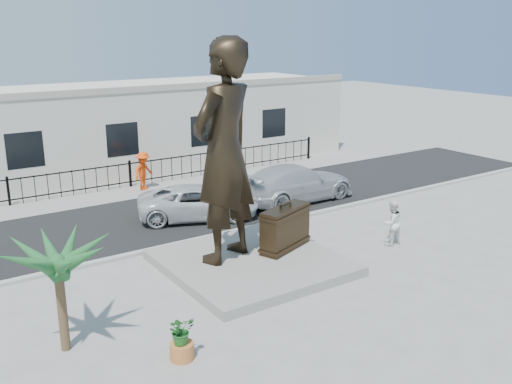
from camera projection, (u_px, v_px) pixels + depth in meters
ground at (293, 280)px, 17.30m from camera, size 100.00×100.00×0.00m
street at (175, 212)px, 23.67m from camera, size 40.00×7.00×0.01m
curb at (218, 235)px, 20.87m from camera, size 40.00×0.25×0.12m
far_sidewalk at (137, 190)px, 26.86m from camera, size 40.00×2.50×0.02m
plinth at (252, 263)px, 18.18m from camera, size 5.20×5.20×0.30m
fence at (130, 175)px, 27.33m from camera, size 22.00×0.10×1.20m
building at (98, 129)px, 30.23m from camera, size 28.00×7.00×4.40m
statue at (224, 152)px, 17.26m from camera, size 2.94×2.46×6.86m
suitcase at (285, 228)px, 18.77m from camera, size 2.13×1.31×1.43m
tourist at (391, 223)px, 19.90m from camera, size 0.82×0.66×1.63m
car_white at (199, 202)px, 22.75m from camera, size 5.28×3.92×1.33m
car_silver at (296, 183)px, 25.03m from camera, size 5.61×2.36×1.62m
worker at (144, 171)px, 26.70m from camera, size 1.35×1.14×1.81m
palm_tree at (66, 349)px, 13.55m from camera, size 1.80×1.80×3.20m
planter at (182, 351)px, 13.10m from camera, size 0.56×0.56×0.40m
shrub at (181, 330)px, 12.95m from camera, size 0.62×0.54×0.68m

